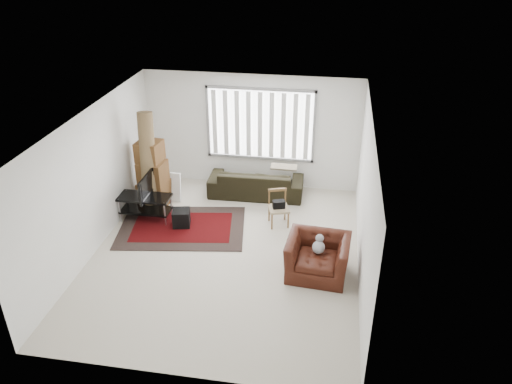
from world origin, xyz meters
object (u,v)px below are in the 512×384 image
sofa (256,179)px  side_chair (279,206)px  moving_boxes (153,176)px  armchair (318,254)px  tv_stand (145,203)px

sofa → side_chair: bearing=117.7°
moving_boxes → armchair: 4.24m
sofa → side_chair: (0.68, -1.21, 0.01)m
sofa → side_chair: size_ratio=2.85×
moving_boxes → armchair: (3.74, -1.97, -0.29)m
moving_boxes → armchair: bearing=-27.7°
moving_boxes → sofa: moving_boxes is taller
moving_boxes → side_chair: moving_boxes is taller
side_chair → armchair: size_ratio=0.65×
tv_stand → armchair: 3.94m
armchair → side_chair: bearing=124.1°
sofa → side_chair: 1.39m
side_chair → moving_boxes: bearing=154.3°
moving_boxes → side_chair: size_ratio=1.99×
sofa → moving_boxes: bearing=19.3°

